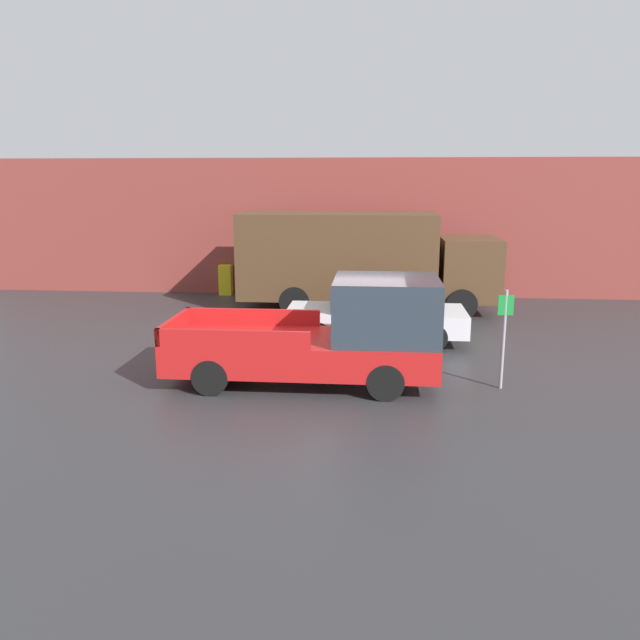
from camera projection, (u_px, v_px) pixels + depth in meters
ground_plane at (347, 372)px, 13.68m from camera, size 60.00×60.00×0.00m
building_wall at (360, 228)px, 22.15m from camera, size 28.00×0.15×4.86m
pickup_truck at (332, 336)px, 12.73m from camera, size 5.49×2.11×2.21m
car at (378, 312)px, 16.10m from camera, size 4.58×1.90×1.53m
delivery_truck at (359, 258)px, 19.72m from camera, size 8.07×2.43×3.10m
parking_sign at (504, 333)px, 12.36m from camera, size 0.30×0.07×2.02m
newspaper_box at (226, 280)px, 22.67m from camera, size 0.45×0.40×1.09m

